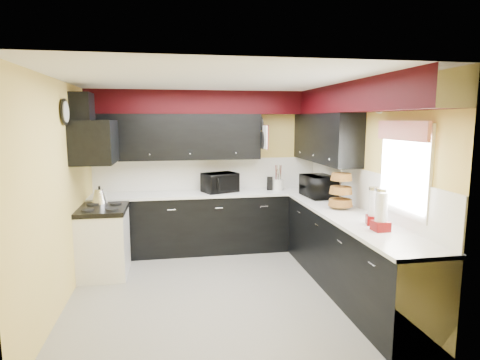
{
  "coord_description": "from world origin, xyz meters",
  "views": [
    {
      "loc": [
        -0.6,
        -4.65,
        2.06
      ],
      "look_at": [
        0.36,
        0.81,
        1.23
      ],
      "focal_mm": 30.0,
      "sensor_mm": 36.0,
      "label": 1
    }
  ],
  "objects_px": {
    "utensil_crock": "(278,185)",
    "kettle": "(100,196)",
    "knife_block": "(270,184)",
    "microwave": "(319,186)",
    "toaster_oven": "(220,182)"
  },
  "relations": [
    {
      "from": "toaster_oven",
      "to": "utensil_crock",
      "type": "relative_size",
      "value": 2.93
    },
    {
      "from": "kettle",
      "to": "toaster_oven",
      "type": "bearing_deg",
      "value": 14.88
    },
    {
      "from": "utensil_crock",
      "to": "microwave",
      "type": "bearing_deg",
      "value": -56.85
    },
    {
      "from": "microwave",
      "to": "kettle",
      "type": "bearing_deg",
      "value": 81.93
    },
    {
      "from": "knife_block",
      "to": "microwave",
      "type": "bearing_deg",
      "value": -38.53
    },
    {
      "from": "utensil_crock",
      "to": "knife_block",
      "type": "bearing_deg",
      "value": 161.44
    },
    {
      "from": "utensil_crock",
      "to": "knife_block",
      "type": "distance_m",
      "value": 0.14
    },
    {
      "from": "utensil_crock",
      "to": "kettle",
      "type": "height_order",
      "value": "utensil_crock"
    },
    {
      "from": "microwave",
      "to": "kettle",
      "type": "xyz_separation_m",
      "value": [
        -3.11,
        0.21,
        -0.08
      ]
    },
    {
      "from": "toaster_oven",
      "to": "utensil_crock",
      "type": "xyz_separation_m",
      "value": [
        0.94,
        -0.01,
        -0.06
      ]
    },
    {
      "from": "toaster_oven",
      "to": "kettle",
      "type": "xyz_separation_m",
      "value": [
        -1.74,
        -0.46,
        -0.07
      ]
    },
    {
      "from": "toaster_oven",
      "to": "microwave",
      "type": "distance_m",
      "value": 1.52
    },
    {
      "from": "toaster_oven",
      "to": "kettle",
      "type": "bearing_deg",
      "value": 173.16
    },
    {
      "from": "toaster_oven",
      "to": "kettle",
      "type": "relative_size",
      "value": 2.41
    },
    {
      "from": "utensil_crock",
      "to": "kettle",
      "type": "relative_size",
      "value": 0.82
    }
  ]
}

